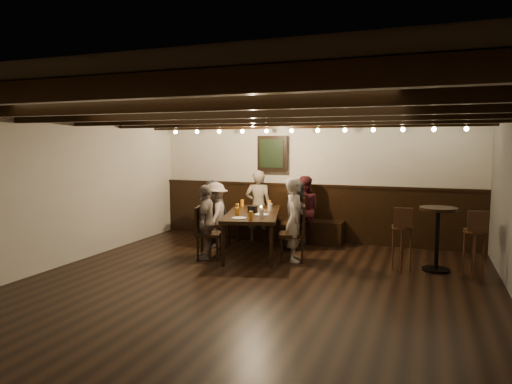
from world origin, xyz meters
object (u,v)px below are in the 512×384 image
at_px(chair_left_far, 208,243).
at_px(person_bench_centre, 258,206).
at_px(person_bench_left, 212,211).
at_px(bar_stool_left, 402,247).
at_px(high_top_table, 437,229).
at_px(chair_right_near, 294,233).
at_px(person_right_near, 296,215).
at_px(person_left_near, 216,215).
at_px(person_left_far, 206,222).
at_px(bar_stool_right, 474,252).
at_px(dining_table, 253,216).
at_px(chair_left_near, 218,232).
at_px(person_right_far, 295,220).
at_px(chair_right_far, 293,244).
at_px(person_bench_right, 304,210).

relative_size(chair_left_far, person_bench_centre, 0.62).
bearing_deg(person_bench_left, bar_stool_left, 150.94).
bearing_deg(high_top_table, person_bench_left, 170.52).
relative_size(chair_right_near, person_right_near, 0.77).
distance_m(chair_left_far, person_left_near, 0.96).
relative_size(person_left_far, bar_stool_right, 1.27).
relative_size(chair_right_near, person_bench_left, 0.79).
xyz_separation_m(person_left_near, bar_stool_right, (4.38, -0.45, -0.24)).
distance_m(dining_table, high_top_table, 3.04).
xyz_separation_m(person_bench_centre, bar_stool_left, (2.82, -1.28, -0.34)).
height_order(chair_left_near, high_top_table, high_top_table).
xyz_separation_m(person_left_near, high_top_table, (3.88, -0.30, 0.03)).
height_order(person_bench_left, person_right_far, person_right_far).
height_order(person_bench_centre, bar_stool_right, person_bench_centre).
bearing_deg(bar_stool_left, person_right_near, 151.51).
bearing_deg(chair_right_near, bar_stool_left, -129.59).
distance_m(chair_right_near, chair_right_far, 0.90).
bearing_deg(person_right_near, chair_right_near, 90.00).
relative_size(chair_right_far, person_right_far, 0.67).
relative_size(person_left_near, person_left_far, 0.97).
bearing_deg(bar_stool_right, chair_right_far, 172.51).
bearing_deg(person_left_far, person_bench_centre, 153.43).
height_order(chair_right_near, bar_stool_left, bar_stool_left).
bearing_deg(person_left_far, chair_right_near, 121.47).
bearing_deg(person_right_far, person_bench_right, -6.34).
bearing_deg(person_left_far, person_right_near, 120.96).
height_order(dining_table, person_right_far, person_right_far).
height_order(chair_right_near, person_right_far, person_right_far).
distance_m(chair_left_far, bar_stool_right, 4.14).
relative_size(person_bench_left, person_bench_right, 0.93).
relative_size(chair_left_near, person_bench_right, 0.68).
xyz_separation_m(person_bench_right, person_right_far, (0.21, -1.34, 0.03)).
height_order(chair_left_near, person_left_near, person_left_near).
bearing_deg(person_right_far, chair_left_far, 90.00).
bearing_deg(bar_stool_right, chair_left_far, 177.54).
distance_m(person_bench_centre, person_right_far, 1.68).
bearing_deg(person_bench_centre, high_top_table, 146.84).
height_order(chair_left_far, high_top_table, high_top_table).
bearing_deg(chair_right_near, chair_left_near, 90.00).
height_order(person_right_far, bar_stool_right, person_right_far).
relative_size(chair_left_near, person_left_far, 0.72).
bearing_deg(person_right_near, person_bench_right, -18.43).
bearing_deg(high_top_table, person_left_far, -171.10).
bearing_deg(person_right_near, bar_stool_left, -130.10).
bearing_deg(high_top_table, chair_right_far, -175.25).
height_order(person_left_far, high_top_table, person_left_far).
bearing_deg(chair_right_far, high_top_table, -100.48).
distance_m(person_left_near, bar_stool_right, 4.41).
height_order(person_bench_centre, bar_stool_left, person_bench_centre).
xyz_separation_m(dining_table, high_top_table, (3.04, -0.06, -0.03)).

